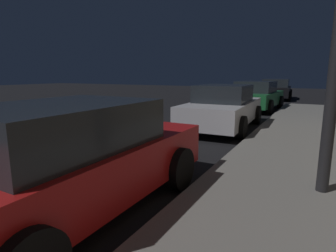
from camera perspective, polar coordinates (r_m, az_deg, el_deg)
car_red at (r=3.72m, az=-19.73°, el=-6.37°), size 2.03×4.12×1.43m
car_silver at (r=9.20m, az=11.39°, el=3.81°), size 2.13×4.41×1.43m
car_green at (r=14.47m, az=17.87°, el=5.98°), size 2.26×4.27×1.43m
car_black at (r=21.30m, az=21.46°, el=7.15°), size 2.33×4.58×1.43m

